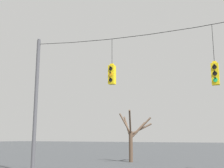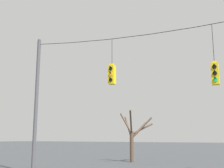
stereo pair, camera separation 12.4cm
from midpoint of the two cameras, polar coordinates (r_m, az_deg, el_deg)
utility_pole_left at (r=18.01m, az=-14.96°, el=-3.75°), size 0.22×0.22×8.36m
span_wire at (r=15.13m, az=12.11°, el=11.07°), size 17.06×0.03×0.51m
traffic_light_over_intersection at (r=15.49m, az=0.22°, el=1.96°), size 0.34×0.46×2.61m
traffic_light_near_right_pole at (r=14.11m, az=20.45°, el=2.04°), size 0.34×0.46×3.00m
bare_tree at (r=24.75m, az=4.49°, el=-10.52°), size 2.74×3.13×4.31m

